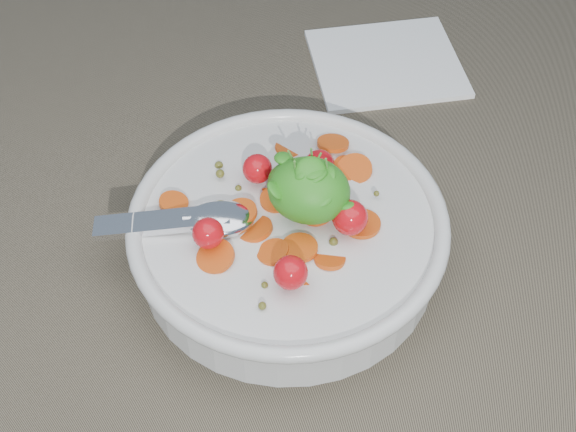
# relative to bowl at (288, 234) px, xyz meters

# --- Properties ---
(ground) EXTENTS (6.00, 6.00, 0.00)m
(ground) POSITION_rel_bowl_xyz_m (0.01, 0.02, -0.03)
(ground) COLOR #6F654F
(ground) RESTS_ON ground
(bowl) EXTENTS (0.27, 0.25, 0.11)m
(bowl) POSITION_rel_bowl_xyz_m (0.00, 0.00, 0.00)
(bowl) COLOR silver
(bowl) RESTS_ON ground
(napkin) EXTENTS (0.18, 0.17, 0.01)m
(napkin) POSITION_rel_bowl_xyz_m (0.03, 0.26, -0.03)
(napkin) COLOR white
(napkin) RESTS_ON ground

